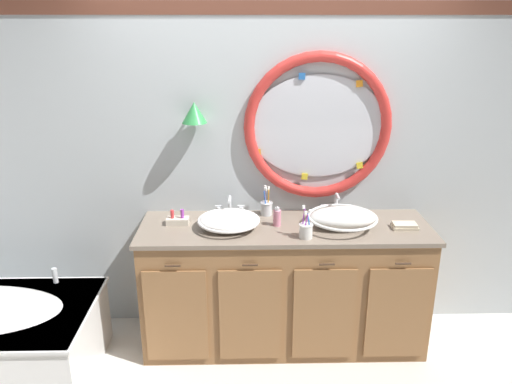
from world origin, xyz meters
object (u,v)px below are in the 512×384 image
soap_dispenser (277,217)px  sink_basin_left (229,221)px  toiletry_basket (178,220)px  sink_basin_right (342,218)px  folded_hand_towel (405,226)px  toothbrush_holder_left (266,207)px  toothbrush_holder_right (306,230)px

soap_dispenser → sink_basin_left: bearing=-173.6°
soap_dispenser → toiletry_basket: (-0.68, 0.04, -0.03)m
sink_basin_left → soap_dispenser: 0.33m
sink_basin_right → folded_hand_towel: sink_basin_right is taller
soap_dispenser → folded_hand_towel: soap_dispenser is taller
folded_hand_towel → toiletry_basket: (-1.54, 0.11, 0.01)m
toothbrush_holder_left → toiletry_basket: 0.64m
toothbrush_holder_right → soap_dispenser: (-0.17, 0.21, 0.01)m
toothbrush_holder_left → folded_hand_towel: 0.96m
toothbrush_holder_left → folded_hand_towel: bearing=-16.0°
toiletry_basket → soap_dispenser: bearing=-3.4°
toothbrush_holder_right → toothbrush_holder_left: bearing=120.5°
soap_dispenser → folded_hand_towel: size_ratio=0.83×
folded_hand_towel → sink_basin_left: bearing=178.6°
toothbrush_holder_right → toiletry_basket: 0.89m
toothbrush_holder_right → folded_hand_towel: bearing=11.5°
sink_basin_right → toothbrush_holder_left: bearing=154.9°
toothbrush_holder_left → folded_hand_towel: (0.93, -0.27, -0.04)m
sink_basin_right → toothbrush_holder_right: 0.32m
sink_basin_left → toothbrush_holder_right: toothbrush_holder_right is taller
soap_dispenser → toothbrush_holder_left: bearing=108.0°
toothbrush_holder_left → soap_dispenser: 0.21m
toothbrush_holder_left → toiletry_basket: toothbrush_holder_left is taller
sink_basin_left → toiletry_basket: 0.36m
sink_basin_right → toothbrush_holder_left: 0.56m
toiletry_basket → sink_basin_left: bearing=-12.2°
toothbrush_holder_left → toiletry_basket: size_ratio=1.42×
toothbrush_holder_right → soap_dispenser: size_ratio=1.54×
sink_basin_left → soap_dispenser: size_ratio=3.00×
soap_dispenser → toiletry_basket: 0.69m
folded_hand_towel → toiletry_basket: toiletry_basket is taller
sink_basin_right → folded_hand_towel: 0.42m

